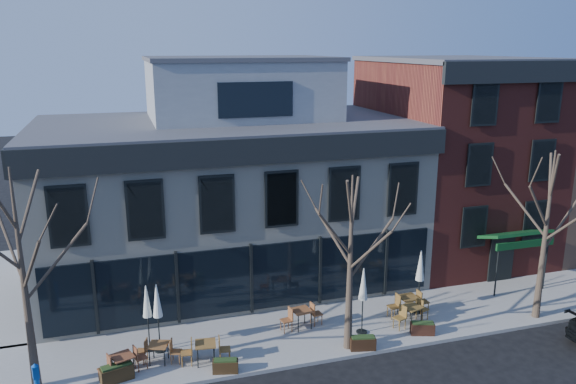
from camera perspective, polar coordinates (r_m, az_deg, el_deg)
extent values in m
plane|color=black|center=(25.79, -3.72, -12.57)|extent=(120.00, 120.00, 0.00)
cube|color=gray|center=(24.81, 5.00, -13.56)|extent=(33.50, 4.70, 0.15)
cube|color=gray|center=(31.28, -27.25, -9.05)|extent=(4.50, 12.00, 0.15)
cube|color=beige|center=(28.90, -6.15, -1.05)|extent=(18.00, 10.00, 8.00)
cube|color=#47474C|center=(28.08, -6.37, 6.93)|extent=(18.30, 10.30, 0.30)
cube|color=black|center=(23.21, -3.96, 4.11)|extent=(18.30, 0.25, 1.10)
cube|color=black|center=(27.97, -25.08, 4.57)|extent=(0.25, 10.30, 1.10)
cube|color=black|center=(24.92, -3.76, -8.74)|extent=(17.20, 0.12, 3.00)
cube|color=black|center=(28.42, -23.99, -7.02)|extent=(0.12, 7.50, 3.00)
cube|color=gray|center=(29.09, -4.87, 10.30)|extent=(9.00, 6.50, 3.00)
cube|color=maroon|center=(33.41, 16.25, 3.23)|extent=(8.00, 10.00, 11.00)
cube|color=#47474C|center=(32.83, 16.96, 12.76)|extent=(8.20, 10.20, 0.25)
cube|color=black|center=(28.71, 22.62, 11.20)|extent=(8.20, 0.25, 1.00)
cube|color=#0D3A17|center=(29.50, 22.05, -3.98)|extent=(3.20, 1.66, 0.67)
cube|color=black|center=(30.61, 20.82, -6.47)|extent=(1.40, 0.10, 2.50)
cone|color=#382B21|center=(20.91, -25.25, -8.36)|extent=(0.34, 0.34, 7.92)
cylinder|color=#382B21|center=(20.74, -22.43, -6.54)|extent=(2.23, 0.50, 2.48)
cylinder|color=#382B21|center=(21.53, -26.40, -4.90)|extent=(1.03, 2.05, 2.14)
cylinder|color=#382B21|center=(19.62, -24.62, -6.81)|extent=(1.03, 2.04, 2.28)
cone|color=#382B21|center=(21.74, 6.33, -7.36)|extent=(0.34, 0.34, 7.04)
cylinder|color=#382B21|center=(22.07, 8.47, -5.67)|extent=(2.00, 0.46, 2.21)
cylinder|color=#382B21|center=(22.01, 4.55, -4.47)|extent=(0.93, 1.84, 1.91)
cylinder|color=#382B21|center=(20.75, 4.82, -4.36)|extent=(1.61, 0.68, 1.97)
cylinder|color=#382B21|center=(20.87, 8.33, -5.91)|extent=(0.93, 1.83, 2.03)
cone|color=#382B21|center=(26.39, 24.66, -4.14)|extent=(0.34, 0.34, 7.48)
cylinder|color=#382B21|center=(27.02, 26.15, -2.68)|extent=(2.12, 0.48, 2.35)
cylinder|color=#382B21|center=(26.50, 22.90, -1.67)|extent=(0.98, 1.94, 2.03)
cylinder|color=#382B21|center=(25.26, 24.09, -1.41)|extent=(1.71, 0.71, 2.09)
cylinder|color=#382B21|center=(25.79, 26.90, -2.74)|extent=(0.98, 1.94, 2.16)
cube|color=#0C48A7|center=(21.77, -24.26, -16.35)|extent=(0.25, 0.22, 0.47)
cone|color=#0C48A7|center=(21.64, -24.34, -15.71)|extent=(0.24, 0.24, 0.11)
cube|color=brown|center=(21.95, -16.48, -15.70)|extent=(0.93, 0.93, 0.04)
cylinder|color=black|center=(21.83, -16.87, -17.10)|extent=(0.04, 0.04, 0.75)
cylinder|color=black|center=(21.99, -15.39, -16.73)|extent=(0.04, 0.04, 0.75)
cylinder|color=black|center=(22.30, -17.42, -16.40)|extent=(0.04, 0.04, 0.75)
cylinder|color=black|center=(22.46, -15.96, -16.05)|extent=(0.04, 0.04, 0.75)
cube|color=brown|center=(22.40, -13.04, -14.88)|extent=(0.89, 0.89, 0.04)
cylinder|color=black|center=(22.42, -13.89, -16.00)|extent=(0.04, 0.04, 0.72)
cylinder|color=black|center=(22.28, -12.44, -16.11)|extent=(0.04, 0.04, 0.72)
cylinder|color=black|center=(22.89, -13.50, -15.29)|extent=(0.04, 0.04, 0.72)
cylinder|color=black|center=(22.75, -12.09, -15.40)|extent=(0.04, 0.04, 0.72)
cube|color=brown|center=(22.02, -8.39, -15.00)|extent=(0.86, 0.86, 0.04)
cylinder|color=black|center=(21.96, -9.16, -16.34)|extent=(0.04, 0.04, 0.79)
cylinder|color=black|center=(21.96, -7.50, -16.27)|extent=(0.04, 0.04, 0.79)
cylinder|color=black|center=(22.48, -9.18, -15.54)|extent=(0.04, 0.04, 0.79)
cylinder|color=black|center=(22.49, -7.56, -15.47)|extent=(0.04, 0.04, 0.79)
cube|color=brown|center=(24.21, 1.39, -11.93)|extent=(0.87, 0.87, 0.04)
cylinder|color=black|center=(24.03, 1.05, -13.23)|extent=(0.04, 0.04, 0.79)
cylinder|color=black|center=(24.28, 2.39, -12.93)|extent=(0.04, 0.04, 0.79)
cylinder|color=black|center=(24.52, 0.40, -12.63)|extent=(0.04, 0.04, 0.79)
cylinder|color=black|center=(24.76, 1.71, -12.34)|extent=(0.04, 0.04, 0.79)
cube|color=brown|center=(25.07, 12.44, -11.33)|extent=(0.97, 0.97, 0.04)
cylinder|color=black|center=(24.86, 12.44, -12.60)|extent=(0.04, 0.04, 0.79)
cylinder|color=black|center=(25.28, 13.39, -12.18)|extent=(0.04, 0.04, 0.79)
cylinder|color=black|center=(25.22, 11.39, -12.12)|extent=(0.04, 0.04, 0.79)
cylinder|color=black|center=(25.63, 12.34, -11.72)|extent=(0.04, 0.04, 0.79)
cube|color=brown|center=(25.81, 12.16, -10.43)|extent=(0.84, 0.84, 0.05)
cylinder|color=black|center=(25.59, 11.87, -11.69)|extent=(0.05, 0.05, 0.83)
cylinder|color=black|center=(25.91, 13.10, -11.42)|extent=(0.05, 0.05, 0.83)
cylinder|color=black|center=(26.08, 11.12, -11.13)|extent=(0.05, 0.05, 0.83)
cylinder|color=black|center=(26.39, 12.34, -10.87)|extent=(0.05, 0.05, 0.83)
cylinder|color=black|center=(23.64, -13.85, -15.21)|extent=(0.44, 0.44, 0.06)
cylinder|color=black|center=(23.13, -14.01, -12.93)|extent=(0.05, 0.05, 2.19)
cone|color=silver|center=(22.70, -14.17, -10.70)|extent=(0.36, 0.36, 1.29)
cylinder|color=black|center=(23.47, -12.86, -15.38)|extent=(0.45, 0.45, 0.06)
cylinder|color=black|center=(22.94, -13.01, -13.00)|extent=(0.05, 0.05, 2.26)
cone|color=white|center=(22.49, -13.17, -10.68)|extent=(0.37, 0.37, 1.33)
cylinder|color=black|center=(24.37, 7.49, -13.91)|extent=(0.46, 0.46, 0.06)
cylinder|color=black|center=(23.86, 7.58, -11.54)|extent=(0.05, 0.05, 2.31)
cone|color=beige|center=(23.42, 7.66, -9.23)|extent=(0.38, 0.38, 1.36)
cylinder|color=black|center=(26.50, 13.03, -11.72)|extent=(0.47, 0.47, 0.06)
cylinder|color=black|center=(26.02, 13.17, -9.46)|extent=(0.05, 0.05, 2.35)
cone|color=beige|center=(25.60, 13.31, -7.27)|extent=(0.39, 0.39, 1.39)
cube|color=#312210|center=(21.93, -17.00, -17.21)|extent=(1.23, 0.74, 0.57)
cube|color=#1E3314|center=(21.78, -17.07, -16.51)|extent=(1.09, 0.63, 0.09)
cube|color=#322210|center=(21.67, -6.37, -17.19)|extent=(0.99, 0.58, 0.47)
cube|color=#1E3314|center=(21.54, -6.39, -16.62)|extent=(0.89, 0.49, 0.07)
cube|color=black|center=(23.11, 7.60, -15.00)|extent=(1.06, 0.61, 0.50)
cube|color=#1E3314|center=(22.97, 7.63, -14.41)|extent=(0.95, 0.51, 0.08)
cube|color=black|center=(24.61, 13.49, -13.36)|extent=(1.04, 0.67, 0.49)
cube|color=#1E3314|center=(24.49, 13.53, -12.81)|extent=(0.93, 0.56, 0.08)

